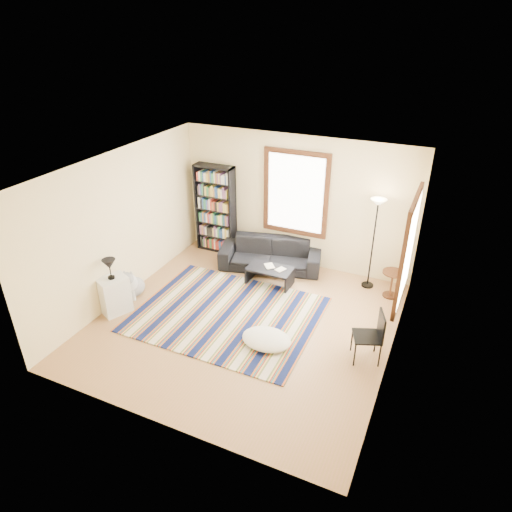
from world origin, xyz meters
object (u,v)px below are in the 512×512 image
at_px(floor_lamp, 373,244).
at_px(coffee_table, 270,276).
at_px(dog, 133,281).
at_px(sofa, 270,254).
at_px(floor_cushion, 266,339).
at_px(bookshelf, 216,209).
at_px(white_cabinet, 114,295).
at_px(folding_chair, 367,337).
at_px(side_table, 391,284).

bearing_deg(floor_lamp, coffee_table, -157.94).
bearing_deg(coffee_table, dog, -146.49).
relative_size(sofa, floor_lamp, 1.15).
distance_m(sofa, dog, 2.90).
xyz_separation_m(sofa, floor_cushion, (0.96, -2.44, -0.21)).
relative_size(bookshelf, white_cabinet, 2.86).
bearing_deg(coffee_table, floor_cushion, -68.67).
bearing_deg(floor_lamp, floor_cushion, -113.93).
xyz_separation_m(bookshelf, folding_chair, (3.97, -2.39, -0.57)).
distance_m(coffee_table, folding_chair, 2.71).
height_order(coffee_table, floor_lamp, floor_lamp).
relative_size(floor_lamp, side_table, 3.44).
height_order(floor_cushion, white_cabinet, white_cabinet).
xyz_separation_m(coffee_table, side_table, (2.31, 0.54, 0.09)).
bearing_deg(bookshelf, side_table, -5.24).
distance_m(sofa, floor_cushion, 2.63).
bearing_deg(dog, side_table, 9.93).
xyz_separation_m(bookshelf, dog, (-0.52, -2.39, -0.70)).
relative_size(bookshelf, side_table, 3.70).
height_order(coffee_table, side_table, side_table).
xyz_separation_m(sofa, white_cabinet, (-1.93, -2.70, 0.04)).
bearing_deg(sofa, white_cabinet, -139.39).
xyz_separation_m(coffee_table, folding_chair, (2.26, -1.48, 0.25)).
bearing_deg(white_cabinet, floor_cushion, 29.87).
xyz_separation_m(floor_cushion, dog, (-2.93, 0.32, 0.20)).
relative_size(coffee_table, folding_chair, 1.05).
xyz_separation_m(side_table, dog, (-4.54, -2.02, 0.03)).
height_order(floor_cushion, side_table, side_table).
distance_m(bookshelf, dog, 2.54).
bearing_deg(bookshelf, floor_cushion, -48.32).
distance_m(coffee_table, floor_lamp, 2.11).
relative_size(floor_cushion, white_cabinet, 1.20).
height_order(side_table, folding_chair, folding_chair).
relative_size(bookshelf, coffee_table, 2.22).
relative_size(bookshelf, floor_cushion, 2.37).
height_order(bookshelf, white_cabinet, bookshelf).
bearing_deg(folding_chair, sofa, 118.85).
distance_m(side_table, dog, 4.97).
xyz_separation_m(sofa, floor_lamp, (2.09, 0.10, 0.62)).
xyz_separation_m(floor_lamp, side_table, (0.48, -0.20, -0.66)).
xyz_separation_m(bookshelf, floor_lamp, (3.54, -0.17, -0.07)).
distance_m(side_table, white_cabinet, 5.20).
height_order(side_table, dog, dog).
distance_m(floor_cushion, floor_lamp, 2.90).
height_order(bookshelf, side_table, bookshelf).
relative_size(sofa, floor_cushion, 2.53).
xyz_separation_m(coffee_table, floor_cushion, (0.70, -1.80, -0.07)).
bearing_deg(sofa, bookshelf, 155.69).
bearing_deg(folding_chair, coffee_table, 125.76).
relative_size(coffee_table, dog, 1.48).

